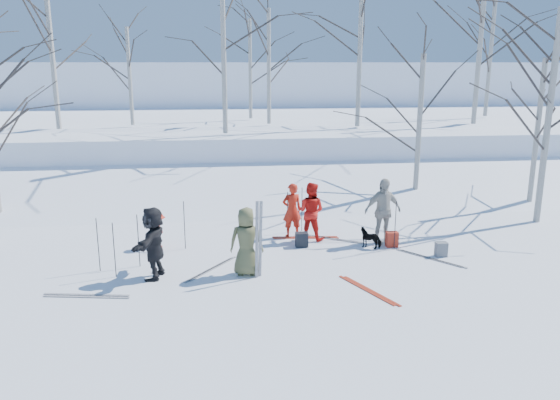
{
  "coord_description": "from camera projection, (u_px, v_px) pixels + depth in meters",
  "views": [
    {
      "loc": [
        -1.64,
        -12.85,
        4.91
      ],
      "look_at": [
        0.0,
        1.5,
        1.3
      ],
      "focal_mm": 35.0,
      "sensor_mm": 36.0,
      "label": 1
    }
  ],
  "objects": [
    {
      "name": "skier_red_north",
      "position": [
        292.0,
        210.0,
        15.81
      ],
      "size": [
        0.63,
        0.47,
        1.59
      ],
      "primitive_type": "imported",
      "rotation": [
        0.0,
        0.0,
        3.31
      ],
      "color": "red",
      "rests_on": "ground"
    },
    {
      "name": "ski_pole_d",
      "position": [
        288.0,
        214.0,
        15.82
      ],
      "size": [
        0.02,
        0.02,
        1.34
      ],
      "primitive_type": "cylinder",
      "color": "black",
      "rests_on": "ground"
    },
    {
      "name": "ground",
      "position": [
        287.0,
        264.0,
        13.76
      ],
      "size": [
        120.0,
        120.0,
        0.0
      ],
      "primitive_type": "plane",
      "color": "white",
      "rests_on": "ground"
    },
    {
      "name": "backpack_red",
      "position": [
        392.0,
        239.0,
        15.04
      ],
      "size": [
        0.32,
        0.22,
        0.42
      ],
      "primitive_type": "cube",
      "color": "#B52D1B",
      "rests_on": "ground"
    },
    {
      "name": "snow_ramp",
      "position": [
        263.0,
        194.0,
        20.47
      ],
      "size": [
        70.0,
        9.49,
        4.12
      ],
      "primitive_type": "cube",
      "rotation": [
        0.3,
        0.0,
        0.0
      ],
      "color": "white",
      "rests_on": "ground"
    },
    {
      "name": "ski_pole_f",
      "position": [
        184.0,
        225.0,
        14.75
      ],
      "size": [
        0.02,
        0.02,
        1.34
      ],
      "primitive_type": "cylinder",
      "color": "black",
      "rests_on": "ground"
    },
    {
      "name": "dog",
      "position": [
        371.0,
        238.0,
        14.97
      ],
      "size": [
        0.7,
        0.62,
        0.55
      ],
      "primitive_type": "imported",
      "rotation": [
        0.0,
        0.0,
        4.08
      ],
      "color": "black",
      "rests_on": "ground"
    },
    {
      "name": "birch_edge_e",
      "position": [
        419.0,
        130.0,
        19.3
      ],
      "size": [
        4.28,
        4.28,
        5.26
      ],
      "primitive_type": null,
      "color": "silver",
      "rests_on": "ground"
    },
    {
      "name": "skier_olive_center",
      "position": [
        246.0,
        242.0,
        12.9
      ],
      "size": [
        0.87,
        0.63,
        1.65
      ],
      "primitive_type": "imported",
      "rotation": [
        0.0,
        0.0,
        3.01
      ],
      "color": "brown",
      "rests_on": "ground"
    },
    {
      "name": "backpack_grey",
      "position": [
        441.0,
        249.0,
        14.29
      ],
      "size": [
        0.3,
        0.2,
        0.38
      ],
      "primitive_type": "cube",
      "color": "slate",
      "rests_on": "ground"
    },
    {
      "name": "birch_plateau_i",
      "position": [
        51.0,
        45.0,
        22.57
      ],
      "size": [
        5.47,
        5.47,
        6.95
      ],
      "primitive_type": null,
      "color": "silver",
      "rests_on": "snow_plateau"
    },
    {
      "name": "skier_red_seated",
      "position": [
        159.0,
        230.0,
        14.89
      ],
      "size": [
        0.41,
        0.66,
        0.98
      ],
      "primitive_type": "imported",
      "rotation": [
        0.0,
        0.0,
        1.5
      ],
      "color": "red",
      "rests_on": "ground"
    },
    {
      "name": "birch_edge_b",
      "position": [
        548.0,
        119.0,
        16.69
      ],
      "size": [
        5.18,
        5.18,
        6.54
      ],
      "primitive_type": null,
      "color": "silver",
      "rests_on": "ground"
    },
    {
      "name": "backpack_dark",
      "position": [
        302.0,
        240.0,
        15.04
      ],
      "size": [
        0.34,
        0.24,
        0.4
      ],
      "primitive_type": "cube",
      "color": "black",
      "rests_on": "ground"
    },
    {
      "name": "ski_pair_c",
      "position": [
        211.0,
        269.0,
        13.41
      ],
      "size": [
        2.02,
        2.09,
        0.02
      ],
      "primitive_type": null,
      "rotation": [
        0.0,
        0.0,
        -0.64
      ],
      "color": "silver",
      "rests_on": "ground"
    },
    {
      "name": "upright_ski_left",
      "position": [
        257.0,
        240.0,
        12.62
      ],
      "size": [
        0.1,
        0.16,
        1.9
      ],
      "primitive_type": "cube",
      "rotation": [
        0.07,
        0.0,
        0.18
      ],
      "color": "silver",
      "rests_on": "ground"
    },
    {
      "name": "ski_pole_e",
      "position": [
        138.0,
        241.0,
        13.46
      ],
      "size": [
        0.02,
        0.02,
        1.34
      ],
      "primitive_type": "cylinder",
      "color": "black",
      "rests_on": "ground"
    },
    {
      "name": "ski_pole_c",
      "position": [
        395.0,
        225.0,
        14.79
      ],
      "size": [
        0.02,
        0.02,
        1.34
      ],
      "primitive_type": "cylinder",
      "color": "black",
      "rests_on": "ground"
    },
    {
      "name": "ski_pole_g",
      "position": [
        114.0,
        250.0,
        12.78
      ],
      "size": [
        0.02,
        0.02,
        1.34
      ],
      "primitive_type": "cylinder",
      "color": "black",
      "rests_on": "ground"
    },
    {
      "name": "birch_plateau_f",
      "position": [
        269.0,
        67.0,
        24.85
      ],
      "size": [
        4.19,
        4.19,
        5.13
      ],
      "primitive_type": null,
      "color": "silver",
      "rests_on": "snow_plateau"
    },
    {
      "name": "ski_pair_d",
      "position": [
        86.0,
        296.0,
        11.86
      ],
      "size": [
        0.83,
        1.97,
        0.02
      ],
      "primitive_type": null,
      "rotation": [
        0.0,
        0.0,
        1.4
      ],
      "color": "silver",
      "rests_on": "ground"
    },
    {
      "name": "skier_redor_behind",
      "position": [
        311.0,
        211.0,
        15.52
      ],
      "size": [
        1.02,
        0.95,
        1.67
      ],
      "primitive_type": "imported",
      "rotation": [
        0.0,
        0.0,
        2.64
      ],
      "color": "red",
      "rests_on": "ground"
    },
    {
      "name": "ski_pair_f",
      "position": [
        333.0,
        239.0,
        15.71
      ],
      "size": [
        1.93,
        2.08,
        0.02
      ],
      "primitive_type": null,
      "rotation": [
        0.0,
        0.0,
        1.0
      ],
      "color": "silver",
      "rests_on": "ground"
    },
    {
      "name": "skier_cream_east",
      "position": [
        383.0,
        211.0,
        15.19
      ],
      "size": [
        1.15,
        0.63,
        1.86
      ],
      "primitive_type": "imported",
      "rotation": [
        0.0,
        0.0,
        0.17
      ],
      "color": "beige",
      "rests_on": "ground"
    },
    {
      "name": "ski_pair_b",
      "position": [
        368.0,
        290.0,
        12.15
      ],
      "size": [
        1.63,
        2.05,
        0.02
      ],
      "primitive_type": null,
      "rotation": [
        0.0,
        0.0,
        0.43
      ],
      "color": "#A12C17",
      "rests_on": "ground"
    },
    {
      "name": "birch_plateau_g",
      "position": [
        360.0,
        52.0,
        23.61
      ],
      "size": [
        5.09,
        5.09,
        6.42
      ],
      "primitive_type": null,
      "color": "silver",
      "rests_on": "snow_plateau"
    },
    {
      "name": "birch_plateau_d",
      "position": [
        480.0,
        40.0,
        24.55
      ],
      "size": [
        5.83,
        5.83,
        7.48
      ],
      "primitive_type": null,
      "color": "silver",
      "rests_on": "snow_plateau"
    },
    {
      "name": "upright_ski_right",
      "position": [
        260.0,
        239.0,
        12.67
      ],
      "size": [
        0.11,
        0.23,
        1.89
      ],
      "primitive_type": "cube",
      "rotation": [
        0.1,
        0.0,
        0.17
      ],
      "color": "silver",
      "rests_on": "ground"
    },
    {
      "name": "far_hill",
      "position": [
        235.0,
        97.0,
        49.89
      ],
      "size": [
        90.0,
        30.0,
        6.0
      ],
      "primitive_type": "cube",
      "color": "white",
      "rests_on": "ground"
    },
    {
      "name": "birch_plateau_h",
      "position": [
        224.0,
        50.0,
        21.19
      ],
      "size": [
        5.12,
        5.12,
        6.45
      ],
      "primitive_type": null,
      "color": "silver",
      "rests_on": "snow_plateau"
    },
    {
      "name": "birch_plateau_e",
      "position": [
        130.0,
        77.0,
        24.4
      ],
      "size": [
        3.61,
        3.61,
        4.3
      ],
      "primitive_type": null,
      "color": "silver",
      "rests_on": "snow_plateau"
    },
    {
      "name": "skier_grey_west",
      "position": [
        153.0,
        243.0,
        12.71
      ],
      "size": [
        0.85,
        1.67,
        1.73
      ],
      "primitive_type": "imported",
      "rotation": [
        0.0,
        0.0,
        4.49
      ],
      "color": "black",
      "rests_on": "ground"
    },
    {
      "name": "birch_plateau_b",
      "position": [
        250.0,
        69.0,
        27.4
      ],
      "size": [
        4.02,
        4.02,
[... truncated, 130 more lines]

